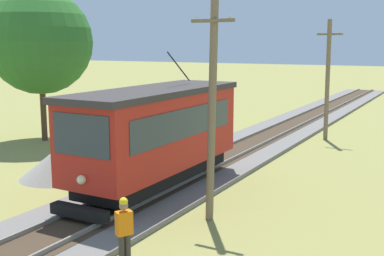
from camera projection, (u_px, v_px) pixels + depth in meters
The scene contains 7 objects.
red_tram at pixel (156, 133), 17.58m from camera, with size 2.60×8.54×4.79m.
utility_pole_near_tram at pixel (212, 106), 14.62m from camera, with size 1.40×0.52×6.88m.
utility_pole_mid at pixel (328, 79), 26.99m from camera, with size 1.40×0.46×6.73m.
gravel_pile at pixel (58, 163), 19.72m from camera, with size 3.09×3.09×1.22m, color gray.
track_worker at pixel (124, 229), 11.64m from camera, with size 0.39×0.45×1.78m.
second_worker at pixel (77, 166), 17.79m from camera, with size 0.45×0.42×1.78m.
tree_left_near at pixel (40, 42), 26.54m from camera, with size 5.76×5.76×8.40m.
Camera 1 is at (9.51, 1.41, 5.37)m, focal length 45.42 mm.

